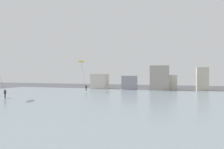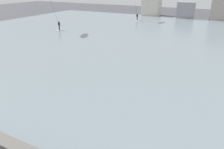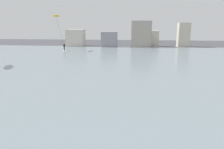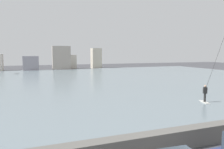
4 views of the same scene
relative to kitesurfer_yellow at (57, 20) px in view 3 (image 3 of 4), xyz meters
The scene contains 3 objects.
water_bay 24.64m from the kitesurfer_yellow, 45.52° to the right, with size 84.00×52.00×0.10m, color gray.
far_shore_buildings 16.99m from the kitesurfer_yellow, 36.43° to the left, with size 31.59×5.05×6.59m.
kitesurfer_yellow is the anchor object (origin of this frame).
Camera 3 is at (0.28, 0.33, 5.96)m, focal length 34.60 mm.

